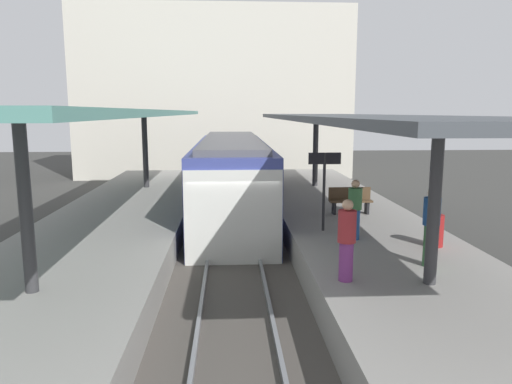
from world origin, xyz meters
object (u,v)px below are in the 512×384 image
(platform_bench, at_px, (350,200))
(litter_bin, at_px, (434,230))
(commuter_train, at_px, (232,177))
(passenger_far_end, at_px, (347,239))
(passenger_near_bench, at_px, (355,209))
(platform_sign, at_px, (324,174))
(passenger_mid_platform, at_px, (431,226))

(platform_bench, xyz_separation_m, litter_bin, (1.12, -3.97, -0.06))
(commuter_train, height_order, litter_bin, commuter_train)
(passenger_far_end, bearing_deg, platform_bench, 75.02)
(passenger_near_bench, height_order, passenger_far_end, passenger_far_end)
(litter_bin, height_order, passenger_far_end, passenger_far_end)
(commuter_train, bearing_deg, platform_bench, -44.10)
(platform_sign, relative_size, passenger_near_bench, 1.39)
(litter_bin, xyz_separation_m, passenger_near_bench, (-1.83, 0.76, 0.42))
(passenger_far_end, bearing_deg, platform_sign, 85.07)
(commuter_train, distance_m, passenger_near_bench, 7.67)
(commuter_train, distance_m, platform_sign, 6.58)
(passenger_mid_platform, bearing_deg, platform_sign, 117.39)
(platform_bench, height_order, passenger_near_bench, passenger_near_bench)
(commuter_train, xyz_separation_m, platform_sign, (2.54, -6.00, 0.90))
(platform_sign, distance_m, passenger_mid_platform, 3.74)
(platform_sign, distance_m, passenger_near_bench, 1.41)
(platform_bench, bearing_deg, commuter_train, 135.90)
(passenger_near_bench, bearing_deg, passenger_mid_platform, -65.15)
(platform_sign, xyz_separation_m, passenger_near_bench, (0.63, -0.97, -0.80))
(passenger_mid_platform, bearing_deg, platform_bench, 93.64)
(platform_sign, bearing_deg, commuter_train, 112.95)
(commuter_train, bearing_deg, passenger_near_bench, -65.55)
(passenger_mid_platform, bearing_deg, passenger_near_bench, 114.85)
(commuter_train, bearing_deg, platform_sign, -67.05)
(passenger_mid_platform, bearing_deg, commuter_train, 114.55)
(litter_bin, distance_m, passenger_near_bench, 2.02)
(commuter_train, distance_m, litter_bin, 9.22)
(litter_bin, bearing_deg, platform_sign, 144.89)
(platform_bench, bearing_deg, litter_bin, -74.22)
(platform_bench, height_order, passenger_mid_platform, passenger_mid_platform)
(commuter_train, relative_size, passenger_near_bench, 8.22)
(passenger_mid_platform, bearing_deg, passenger_far_end, -158.50)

